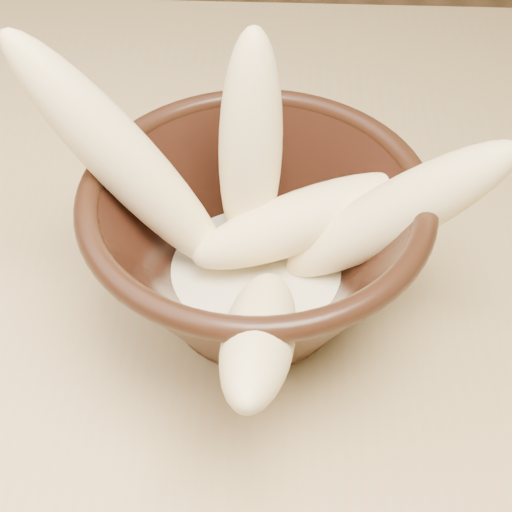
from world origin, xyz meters
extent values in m
cube|color=tan|center=(0.00, 0.00, 0.73)|extent=(1.20, 0.80, 0.04)
cylinder|color=tan|center=(0.54, 0.34, 0.35)|extent=(0.05, 0.05, 0.71)
cylinder|color=black|center=(0.17, -0.08, 0.76)|extent=(0.10, 0.10, 0.01)
cylinder|color=black|center=(0.17, -0.08, 0.78)|extent=(0.10, 0.10, 0.01)
torus|color=black|center=(0.17, -0.08, 0.87)|extent=(0.23, 0.23, 0.02)
cylinder|color=beige|center=(0.17, -0.08, 0.79)|extent=(0.13, 0.13, 0.02)
ellipsoid|color=#F6D491|center=(0.17, -0.05, 0.88)|extent=(0.05, 0.08, 0.17)
ellipsoid|color=#F6D491|center=(0.09, -0.07, 0.88)|extent=(0.17, 0.08, 0.19)
ellipsoid|color=#F6D491|center=(0.26, -0.08, 0.85)|extent=(0.16, 0.04, 0.15)
ellipsoid|color=#F6D491|center=(0.20, -0.07, 0.83)|extent=(0.17, 0.10, 0.07)
ellipsoid|color=#F6D491|center=(0.18, -0.17, 0.84)|extent=(0.05, 0.17, 0.12)
camera|label=1|loc=(0.19, -0.42, 1.17)|focal=50.00mm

